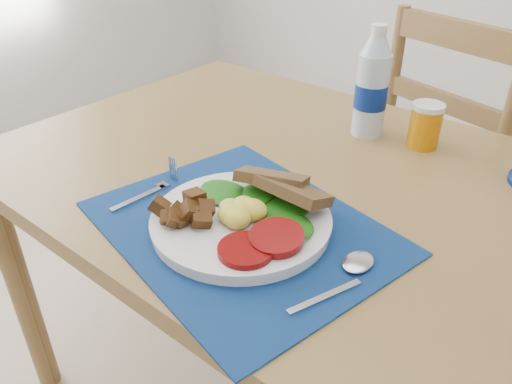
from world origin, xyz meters
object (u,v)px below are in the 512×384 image
chair_far (459,141)px  water_bottle (372,88)px  breakfast_plate (237,216)px  juice_glass (425,127)px

chair_far → water_bottle: (-0.09, -0.45, 0.27)m
breakfast_plate → chair_far: bearing=73.2°
chair_far → water_bottle: chair_far is taller
water_bottle → juice_glass: (0.13, 0.02, -0.06)m
water_bottle → juice_glass: size_ratio=2.67×
water_bottle → juice_glass: bearing=8.8°
chair_far → breakfast_plate: (-0.08, -0.93, 0.18)m
chair_far → juice_glass: chair_far is taller
breakfast_plate → juice_glass: 0.52m
juice_glass → chair_far: bearing=94.9°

